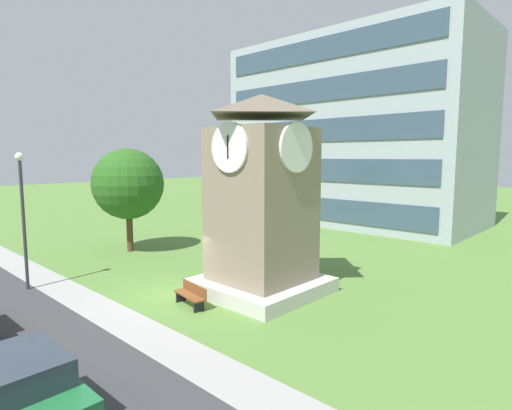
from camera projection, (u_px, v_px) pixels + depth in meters
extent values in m
plane|color=#567F38|center=(174.00, 294.00, 17.82)|extent=(160.00, 160.00, 0.00)
cube|color=#9E9E99|center=(108.00, 313.00, 15.63)|extent=(120.00, 1.60, 0.01)
cube|color=#9EA8B2|center=(354.00, 133.00, 37.47)|extent=(21.17, 10.74, 16.00)
cube|color=#384C60|center=(318.00, 208.00, 34.31)|extent=(19.48, 0.10, 1.80)
cube|color=#384C60|center=(319.00, 170.00, 33.93)|extent=(19.48, 0.10, 1.80)
cube|color=#384C60|center=(320.00, 130.00, 33.56)|extent=(19.48, 0.10, 1.80)
cube|color=#384C60|center=(320.00, 90.00, 33.19)|extent=(19.48, 0.10, 1.80)
cube|color=#384C60|center=(321.00, 49.00, 32.81)|extent=(19.48, 0.10, 1.80)
cube|color=gray|center=(262.00, 211.00, 17.69)|extent=(3.59, 3.59, 7.10)
cube|color=beige|center=(261.00, 285.00, 18.07)|extent=(4.84, 4.84, 0.60)
pyramid|color=#6A5D4D|center=(262.00, 105.00, 17.17)|extent=(3.95, 3.95, 0.91)
cylinder|color=white|center=(229.00, 147.00, 16.03)|extent=(1.97, 0.12, 1.97)
cylinder|color=white|center=(297.00, 147.00, 16.11)|extent=(0.12, 1.97, 1.97)
cube|color=black|center=(228.00, 143.00, 15.96)|extent=(0.04, 0.08, 0.59)
cube|color=black|center=(228.00, 147.00, 15.98)|extent=(0.04, 0.06, 0.89)
cube|color=brown|center=(190.00, 295.00, 16.27)|extent=(1.85, 0.74, 0.06)
cube|color=brown|center=(194.00, 289.00, 16.38)|extent=(1.79, 0.32, 0.40)
cube|color=black|center=(181.00, 296.00, 16.86)|extent=(0.14, 0.44, 0.45)
cube|color=black|center=(199.00, 306.00, 15.74)|extent=(0.14, 0.44, 0.45)
cylinder|color=#333338|center=(24.00, 226.00, 18.13)|extent=(0.14, 0.14, 5.70)
sphere|color=#F2EFCC|center=(19.00, 157.00, 17.78)|extent=(0.36, 0.36, 0.36)
cylinder|color=#513823|center=(130.00, 230.00, 25.71)|extent=(0.39, 0.39, 2.69)
sphere|color=#285C1C|center=(128.00, 184.00, 25.38)|extent=(4.34, 4.34, 4.34)
cube|color=#1E6B38|center=(17.00, 395.00, 9.01)|extent=(4.29, 1.92, 0.76)
cube|color=#2D3842|center=(18.00, 369.00, 8.78)|extent=(2.15, 1.68, 0.60)
cylinder|color=black|center=(40.00, 374.00, 10.62)|extent=(0.66, 0.22, 0.66)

